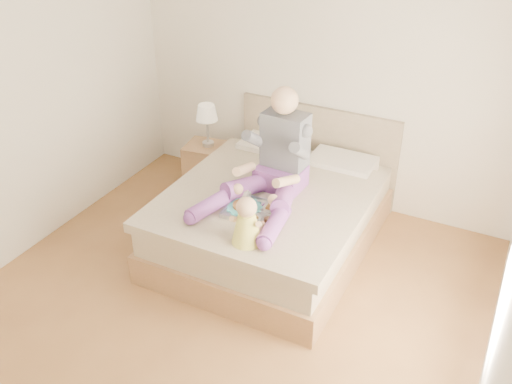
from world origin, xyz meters
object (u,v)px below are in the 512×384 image
at_px(nightstand, 207,167).
at_px(adult, 273,165).
at_px(tray, 255,208).
at_px(bed, 276,213).
at_px(baby, 247,224).

distance_m(nightstand, adult, 1.47).
bearing_deg(adult, tray, -87.84).
height_order(bed, nightstand, bed).
distance_m(tray, baby, 0.44).
distance_m(adult, tray, 0.42).
relative_size(bed, adult, 1.87).
xyz_separation_m(bed, adult, (0.03, -0.14, 0.57)).
xyz_separation_m(nightstand, adult, (1.13, -0.70, 0.63)).
distance_m(bed, tray, 0.57).
bearing_deg(nightstand, baby, -57.09).
distance_m(nightstand, tray, 1.58).
distance_m(bed, baby, 1.00).
relative_size(adult, baby, 2.96).
distance_m(bed, nightstand, 1.24).
xyz_separation_m(nightstand, tray, (1.12, -1.04, 0.38)).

